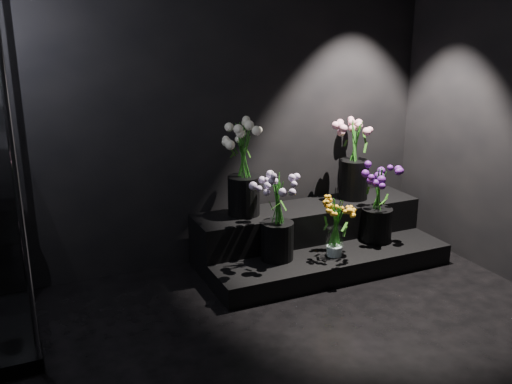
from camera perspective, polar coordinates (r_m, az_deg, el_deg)
wall_back at (r=4.54m, az=-5.28°, el=9.80°), size 4.00×0.00×4.00m
display_riser at (r=4.83m, az=5.85°, el=-4.74°), size 1.98×0.88×0.44m
bouquet_orange_bells at (r=4.48m, az=7.93°, el=-3.38°), size 0.36×0.36×0.47m
bouquet_lilac at (r=4.34m, az=2.18°, el=-1.85°), size 0.41×0.41×0.70m
bouquet_purple at (r=4.82m, az=12.10°, el=-0.81°), size 0.44×0.44×0.64m
bouquet_cream_roses at (r=4.50m, az=-1.25°, el=2.73°), size 0.42×0.42×0.74m
bouquet_pink_roses at (r=5.00m, az=9.86°, el=3.71°), size 0.41×0.41×0.70m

